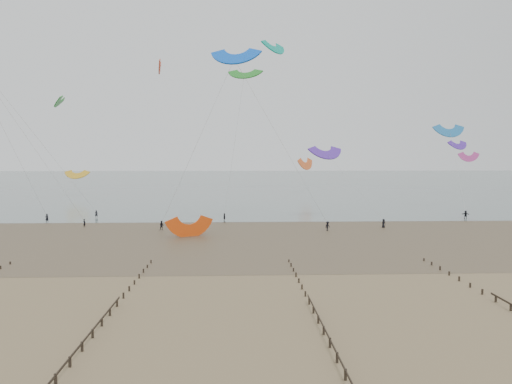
% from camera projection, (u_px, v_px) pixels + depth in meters
% --- Properties ---
extents(ground, '(500.00, 500.00, 0.00)m').
position_uv_depth(ground, '(263.00, 287.00, 53.37)').
color(ground, brown).
rests_on(ground, ground).
extents(sea_and_shore, '(500.00, 665.00, 0.03)m').
position_uv_depth(sea_and_shore, '(230.00, 235.00, 87.48)').
color(sea_and_shore, '#475654').
rests_on(sea_and_shore, ground).
extents(groynes, '(72.16, 50.16, 1.00)m').
position_uv_depth(groynes, '(336.00, 353.00, 34.51)').
color(groynes, black).
rests_on(groynes, ground).
extents(kitesurfer_lead, '(0.70, 0.63, 1.61)m').
position_uv_depth(kitesurfer_lead, '(84.00, 223.00, 96.32)').
color(kitesurfer_lead, black).
rests_on(kitesurfer_lead, ground).
extents(kitesurfers, '(126.95, 21.46, 1.89)m').
position_uv_depth(kitesurfers, '(326.00, 220.00, 100.41)').
color(kitesurfers, black).
rests_on(kitesurfers, ground).
extents(grounded_kite, '(8.75, 8.01, 3.89)m').
position_uv_depth(grounded_kite, '(190.00, 237.00, 85.49)').
color(grounded_kite, '#FF4F10').
rests_on(grounded_kite, ground).
extents(kites_airborne, '(248.29, 110.45, 42.70)m').
position_uv_depth(kites_airborne, '(245.00, 131.00, 145.47)').
color(kites_airborne, red).
rests_on(kites_airborne, ground).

